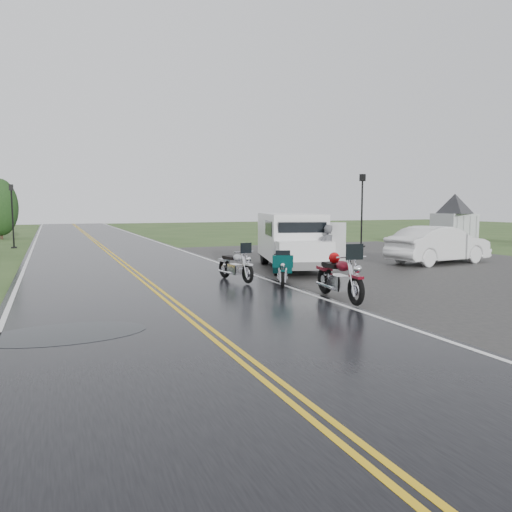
{
  "coord_description": "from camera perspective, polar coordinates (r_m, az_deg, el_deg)",
  "views": [
    {
      "loc": [
        -2.78,
        -11.54,
        2.49
      ],
      "look_at": [
        2.8,
        2.0,
        1.0
      ],
      "focal_mm": 35.0,
      "sensor_mm": 36.0,
      "label": 1
    }
  ],
  "objects": [
    {
      "name": "lamp_post_far_left",
      "position": [
        32.3,
        -26.07,
        4.12
      ],
      "size": [
        0.32,
        0.32,
        3.75
      ],
      "primitive_type": null,
      "color": "black",
      "rests_on": "ground"
    },
    {
      "name": "van_white",
      "position": [
        17.49,
        2.53,
        1.27
      ],
      "size": [
        3.55,
        6.01,
        2.22
      ],
      "primitive_type": null,
      "rotation": [
        0.0,
        0.0,
        -0.27
      ],
      "color": "silver",
      "rests_on": "ground"
    },
    {
      "name": "motorcycle_red",
      "position": [
        12.28,
        11.38,
        -2.5
      ],
      "size": [
        1.17,
        2.58,
        1.48
      ],
      "primitive_type": null,
      "rotation": [
        0.0,
        0.0,
        -0.11
      ],
      "color": "#610B17",
      "rests_on": "ground"
    },
    {
      "name": "motorcycle_silver",
      "position": [
        15.5,
        -0.96,
        -1.1
      ],
      "size": [
        1.09,
        2.22,
        1.25
      ],
      "primitive_type": null,
      "rotation": [
        0.0,
        0.0,
        0.16
      ],
      "color": "#B5B6BD",
      "rests_on": "ground"
    },
    {
      "name": "lamp_post_far_right",
      "position": [
        30.4,
        12.01,
        5.12
      ],
      "size": [
        0.38,
        0.38,
        4.39
      ],
      "primitive_type": null,
      "color": "black",
      "rests_on": "ground"
    },
    {
      "name": "sedan_white",
      "position": [
        22.61,
        20.15,
        1.14
      ],
      "size": [
        4.98,
        2.27,
        1.58
      ],
      "primitive_type": "imported",
      "rotation": [
        0.0,
        0.0,
        1.7
      ],
      "color": "silver",
      "rests_on": "ground"
    },
    {
      "name": "parking_pad",
      "position": [
        21.67,
        17.28,
        -1.01
      ],
      "size": [
        14.0,
        24.0,
        0.03
      ],
      "primitive_type": "cube",
      "color": "black",
      "rests_on": "ground"
    },
    {
      "name": "visitor_center",
      "position": [
        32.76,
        21.75,
        5.24
      ],
      "size": [
        16.0,
        10.0,
        4.8
      ],
      "primitive_type": null,
      "color": "#A8AAAD",
      "rests_on": "ground"
    },
    {
      "name": "ground",
      "position": [
        12.13,
        -8.71,
        -6.1
      ],
      "size": [
        120.0,
        120.0,
        0.0
      ],
      "primitive_type": "plane",
      "color": "#2D471E",
      "rests_on": "ground"
    },
    {
      "name": "road",
      "position": [
        21.86,
        -14.95,
        -0.88
      ],
      "size": [
        8.0,
        100.0,
        0.04
      ],
      "primitive_type": "cube",
      "color": "black",
      "rests_on": "ground"
    },
    {
      "name": "motorcycle_teal",
      "position": [
        14.64,
        3.08,
        -1.76
      ],
      "size": [
        1.43,
        2.02,
        1.13
      ],
      "primitive_type": null,
      "rotation": [
        0.0,
        0.0,
        -0.43
      ],
      "color": "#043130",
      "rests_on": "ground"
    },
    {
      "name": "person_at_van",
      "position": [
        17.72,
        8.09,
        0.58
      ],
      "size": [
        0.75,
        0.6,
        1.79
      ],
      "primitive_type": "imported",
      "rotation": [
        0.0,
        0.0,
        3.43
      ],
      "color": "#46474A",
      "rests_on": "ground"
    },
    {
      "name": "tree_left_far",
      "position": [
        41.27,
        -27.17,
        4.36
      ],
      "size": [
        2.48,
        2.48,
        3.82
      ],
      "primitive_type": null,
      "color": "#1E3D19",
      "rests_on": "ground"
    }
  ]
}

